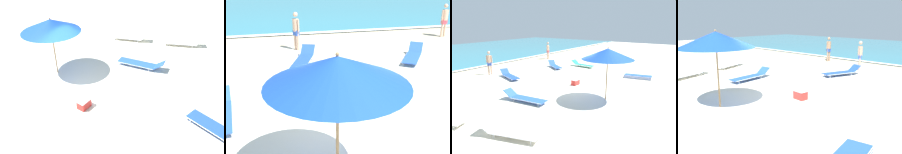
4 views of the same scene
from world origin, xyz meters
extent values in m
cube|color=beige|center=(0.00, 0.00, -0.08)|extent=(60.00, 60.00, 0.16)
cube|color=#B3A68B|center=(0.00, 9.30, 0.00)|extent=(57.00, 2.20, 0.00)
cube|color=#B3A68B|center=(3.41, 7.58, 0.00)|extent=(1.84, 1.25, 0.00)
cube|color=#B3A68B|center=(8.53, 5.62, 0.00)|extent=(3.12, 1.63, 0.00)
cube|color=white|center=(0.00, 10.51, 0.06)|extent=(56.00, 0.44, 0.01)
cylinder|color=#9E7547|center=(-0.62, -1.81, 1.18)|extent=(0.06, 0.06, 2.35)
cone|color=blue|center=(-0.62, -1.81, 2.35)|extent=(2.58, 2.58, 0.53)
cylinder|color=#13359C|center=(-0.62, -1.81, 2.10)|extent=(2.50, 2.50, 0.01)
sphere|color=#9E7547|center=(-0.62, -1.81, 2.65)|extent=(0.07, 0.07, 0.07)
cube|color=blue|center=(4.56, -1.92, 0.06)|extent=(0.92, 1.88, 0.03)
cube|color=silver|center=(4.56, -1.92, 0.03)|extent=(0.94, 1.92, 0.04)
cube|color=blue|center=(4.56, -1.91, 0.14)|extent=(0.92, 1.88, 0.03)
cube|color=silver|center=(4.56, -1.91, 0.11)|extent=(0.94, 1.92, 0.04)
cube|color=blue|center=(4.56, -1.95, 0.23)|extent=(0.92, 1.88, 0.03)
cube|color=silver|center=(4.56, -1.95, 0.20)|extent=(0.94, 1.92, 0.04)
cylinder|color=silver|center=(-6.75, 1.52, 0.08)|extent=(0.03, 0.03, 0.16)
cylinder|color=silver|center=(-6.28, 1.71, 0.08)|extent=(0.03, 0.03, 0.16)
cube|color=blue|center=(-0.52, 5.27, 0.17)|extent=(1.15, 1.87, 0.03)
cylinder|color=silver|center=(-0.80, 5.37, 0.17)|extent=(0.61, 1.69, 0.03)
cylinder|color=silver|center=(-0.24, 5.17, 0.17)|extent=(0.61, 1.69, 0.03)
cube|color=blue|center=(-0.15, 6.32, 0.34)|extent=(0.69, 0.62, 0.36)
cylinder|color=silver|center=(-0.99, 4.70, 0.08)|extent=(0.03, 0.03, 0.16)
cylinder|color=silver|center=(-0.51, 4.53, 0.08)|extent=(0.03, 0.03, 0.16)
cylinder|color=silver|center=(-0.53, 6.01, 0.08)|extent=(0.03, 0.03, 0.16)
cylinder|color=silver|center=(-0.05, 5.84, 0.08)|extent=(0.03, 0.03, 0.16)
cube|color=white|center=(-5.89, -0.81, 0.17)|extent=(1.10, 1.89, 0.03)
cylinder|color=silver|center=(-6.17, -0.89, 0.17)|extent=(0.55, 1.73, 0.03)
cylinder|color=silver|center=(-5.60, -0.72, 0.17)|extent=(0.55, 1.73, 0.03)
cube|color=white|center=(-6.21, 0.27, 0.33)|extent=(0.69, 0.62, 0.33)
cylinder|color=silver|center=(-5.93, -1.55, 0.08)|extent=(0.03, 0.03, 0.16)
cylinder|color=silver|center=(-5.44, -1.40, 0.08)|extent=(0.03, 0.03, 0.16)
cylinder|color=silver|center=(-6.33, -0.21, 0.08)|extent=(0.03, 0.03, 0.16)
cylinder|color=silver|center=(-5.85, -0.06, 0.08)|extent=(0.03, 0.03, 0.16)
cube|color=blue|center=(4.00, 4.76, 0.17)|extent=(1.41, 1.70, 0.03)
cylinder|color=silver|center=(3.75, 4.93, 0.17)|extent=(0.93, 1.39, 0.03)
cylinder|color=silver|center=(4.25, 4.60, 0.17)|extent=(0.93, 1.39, 0.03)
cube|color=blue|center=(4.57, 5.62, 0.36)|extent=(0.72, 0.68, 0.39)
cylinder|color=silver|center=(3.44, 4.37, 0.08)|extent=(0.03, 0.03, 0.16)
cylinder|color=silver|center=(3.86, 4.09, 0.08)|extent=(0.03, 0.03, 0.16)
cylinder|color=silver|center=(4.14, 5.44, 0.08)|extent=(0.03, 0.03, 0.16)
cylinder|color=silver|center=(4.57, 5.16, 0.08)|extent=(0.03, 0.03, 0.16)
cube|color=#1E8475|center=(5.87, 2.98, 0.17)|extent=(0.74, 1.68, 0.03)
cylinder|color=silver|center=(5.57, 3.00, 0.17)|extent=(0.17, 1.63, 0.03)
cylinder|color=silver|center=(6.17, 2.95, 0.17)|extent=(0.17, 1.63, 0.03)
cube|color=#1E8475|center=(5.96, 4.01, 0.34)|extent=(0.61, 0.51, 0.35)
cylinder|color=silver|center=(5.56, 2.36, 0.08)|extent=(0.03, 0.03, 0.16)
cylinder|color=silver|center=(6.07, 2.32, 0.08)|extent=(0.03, 0.03, 0.16)
cylinder|color=silver|center=(5.67, 3.63, 0.08)|extent=(0.03, 0.03, 0.16)
cylinder|color=silver|center=(6.18, 3.59, 0.08)|extent=(0.03, 0.03, 0.16)
cube|color=blue|center=(-3.15, 1.15, 0.17)|extent=(0.80, 1.93, 0.03)
cylinder|color=silver|center=(-3.45, 1.12, 0.17)|extent=(0.23, 1.87, 0.03)
cylinder|color=silver|center=(-2.85, 1.18, 0.17)|extent=(0.23, 1.87, 0.03)
cube|color=blue|center=(-3.27, 2.30, 0.34)|extent=(0.62, 0.52, 0.35)
cylinder|color=silver|center=(-3.33, 0.39, 0.08)|extent=(0.03, 0.03, 0.16)
cylinder|color=silver|center=(-2.82, 0.45, 0.08)|extent=(0.03, 0.03, 0.16)
cylinder|color=silver|center=(-3.48, 1.85, 0.08)|extent=(0.03, 0.03, 0.16)
cylinder|color=silver|center=(-2.98, 1.90, 0.08)|extent=(0.03, 0.03, 0.16)
cylinder|color=tan|center=(7.54, 8.35, 0.45)|extent=(0.11, 0.11, 0.90)
cylinder|color=tan|center=(7.35, 8.30, 0.45)|extent=(0.11, 0.11, 0.90)
cube|color=#D13D4C|center=(7.44, 8.32, 0.82)|extent=(0.34, 0.25, 0.24)
cylinder|color=tan|center=(7.44, 8.32, 1.18)|extent=(0.27, 0.27, 0.55)
cylinder|color=tan|center=(7.62, 8.37, 1.17)|extent=(0.08, 0.08, 0.55)
cylinder|color=tan|center=(7.27, 8.27, 1.17)|extent=(0.08, 0.08, 0.55)
sphere|color=tan|center=(7.44, 8.32, 1.66)|extent=(0.21, 0.21, 0.21)
cylinder|color=tan|center=(-0.47, 7.43, 0.45)|extent=(0.11, 0.11, 0.90)
cylinder|color=tan|center=(-0.57, 7.60, 0.45)|extent=(0.11, 0.11, 0.90)
cube|color=#2D51B2|center=(-0.52, 7.52, 0.82)|extent=(0.31, 0.35, 0.24)
cylinder|color=tan|center=(-0.52, 7.52, 1.18)|extent=(0.27, 0.27, 0.55)
cylinder|color=tan|center=(-0.42, 7.36, 1.17)|extent=(0.08, 0.08, 0.55)
cylinder|color=tan|center=(-0.62, 7.68, 1.17)|extent=(0.08, 0.08, 0.55)
sphere|color=tan|center=(-0.52, 7.52, 1.66)|extent=(0.21, 0.21, 0.21)
cube|color=red|center=(0.77, 0.84, 0.16)|extent=(0.50, 0.37, 0.32)
cube|color=white|center=(0.77, 0.84, 0.35)|extent=(0.52, 0.39, 0.05)
camera|label=1|loc=(5.72, 5.09, 5.51)|focal=35.00mm
camera|label=2|loc=(-1.67, -6.63, 4.20)|focal=50.00mm
camera|label=3|loc=(-10.53, -5.99, 3.90)|focal=35.00mm
camera|label=4|loc=(6.98, -5.95, 3.00)|focal=40.00mm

